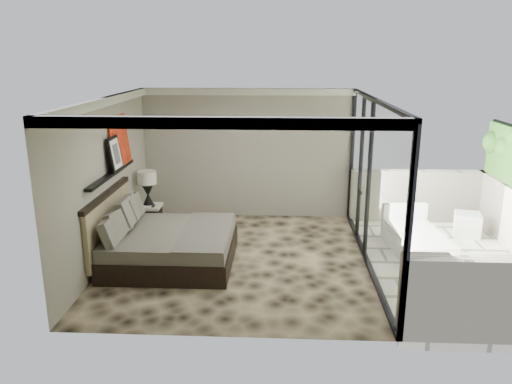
{
  "coord_description": "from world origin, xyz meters",
  "views": [
    {
      "loc": [
        0.73,
        -8.12,
        3.49
      ],
      "look_at": [
        0.3,
        0.4,
        1.13
      ],
      "focal_mm": 35.0,
      "sensor_mm": 36.0,
      "label": 1
    }
  ],
  "objects_px": {
    "bed": "(165,243)",
    "table_lamp": "(147,183)",
    "nightstand": "(150,218)",
    "ottoman": "(467,225)",
    "lounger": "(417,240)"
  },
  "relations": [
    {
      "from": "table_lamp",
      "to": "bed",
      "type": "bearing_deg",
      "value": -67.04
    },
    {
      "from": "bed",
      "to": "lounger",
      "type": "distance_m",
      "value": 4.52
    },
    {
      "from": "bed",
      "to": "table_lamp",
      "type": "distance_m",
      "value": 1.96
    },
    {
      "from": "nightstand",
      "to": "table_lamp",
      "type": "height_order",
      "value": "table_lamp"
    },
    {
      "from": "ottoman",
      "to": "lounger",
      "type": "height_order",
      "value": "lounger"
    },
    {
      "from": "table_lamp",
      "to": "ottoman",
      "type": "bearing_deg",
      "value": -1.2
    },
    {
      "from": "nightstand",
      "to": "table_lamp",
      "type": "xyz_separation_m",
      "value": [
        -0.03,
        0.05,
        0.73
      ]
    },
    {
      "from": "table_lamp",
      "to": "lounger",
      "type": "height_order",
      "value": "table_lamp"
    },
    {
      "from": "bed",
      "to": "ottoman",
      "type": "distance_m",
      "value": 5.89
    },
    {
      "from": "nightstand",
      "to": "ottoman",
      "type": "height_order",
      "value": "ottoman"
    },
    {
      "from": "bed",
      "to": "lounger",
      "type": "xyz_separation_m",
      "value": [
        4.47,
        0.72,
        -0.14
      ]
    },
    {
      "from": "nightstand",
      "to": "table_lamp",
      "type": "bearing_deg",
      "value": 95.09
    },
    {
      "from": "ottoman",
      "to": "lounger",
      "type": "xyz_separation_m",
      "value": [
        -1.2,
        -0.87,
        -0.02
      ]
    },
    {
      "from": "table_lamp",
      "to": "lounger",
      "type": "xyz_separation_m",
      "value": [
        5.19,
        -1.0,
        -0.75
      ]
    },
    {
      "from": "lounger",
      "to": "ottoman",
      "type": "bearing_deg",
      "value": 30.57
    }
  ]
}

